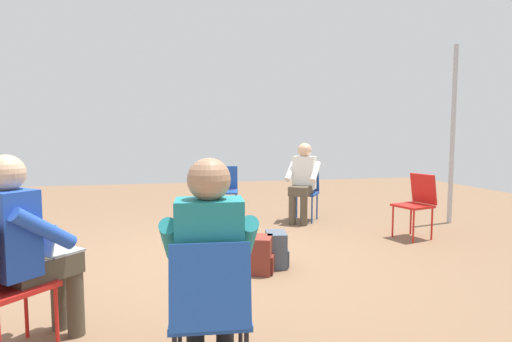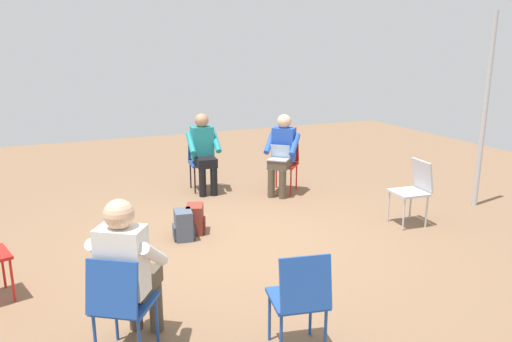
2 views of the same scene
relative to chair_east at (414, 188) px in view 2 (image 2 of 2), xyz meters
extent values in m
plane|color=brown|center=(-2.32, 0.34, -0.50)|extent=(14.75, 14.75, 0.00)
cube|color=#B7B7BC|center=(-0.07, 0.01, -0.06)|extent=(0.43, 0.43, 0.03)
cylinder|color=#B7B7BC|center=(-0.26, -0.15, -0.29)|extent=(0.02, 0.02, 0.42)
cylinder|color=#B7B7BC|center=(-0.23, 0.19, -0.29)|extent=(0.02, 0.02, 0.42)
cylinder|color=#B7B7BC|center=(0.08, -0.18, -0.29)|extent=(0.02, 0.02, 0.42)
cylinder|color=#B7B7BC|center=(0.11, 0.16, -0.29)|extent=(0.02, 0.02, 0.42)
cube|color=#B7B7BC|center=(0.12, -0.01, 0.15)|extent=(0.13, 0.39, 0.40)
cube|color=red|center=(-0.87, 1.99, -0.06)|extent=(0.57, 0.57, 0.03)
cylinder|color=red|center=(-0.86, 1.75, -0.29)|extent=(0.02, 0.02, 0.42)
cylinder|color=red|center=(-1.11, 1.99, -0.29)|extent=(0.02, 0.02, 0.42)
cylinder|color=red|center=(-0.63, 2.00, -0.29)|extent=(0.02, 0.02, 0.42)
cylinder|color=red|center=(-0.88, 2.23, -0.29)|extent=(0.02, 0.02, 0.42)
cube|color=red|center=(-0.74, 2.13, 0.15)|extent=(0.34, 0.33, 0.40)
cube|color=#1E4799|center=(-2.69, -1.85, -0.06)|extent=(0.47, 0.47, 0.03)
cylinder|color=#1E4799|center=(-2.83, -1.65, -0.29)|extent=(0.02, 0.02, 0.42)
cylinder|color=#1E4799|center=(-2.49, -1.71, -0.29)|extent=(0.02, 0.02, 0.42)
cylinder|color=#1E4799|center=(-2.89, -1.98, -0.29)|extent=(0.02, 0.02, 0.42)
cylinder|color=#1E4799|center=(-2.56, -2.05, -0.29)|extent=(0.02, 0.02, 0.42)
cube|color=#1E4799|center=(-2.73, -2.03, 0.15)|extent=(0.39, 0.16, 0.40)
cube|color=#1E4799|center=(-3.89, -1.40, -0.06)|extent=(0.55, 0.55, 0.03)
cylinder|color=#1E4799|center=(-3.94, -1.16, -0.29)|extent=(0.02, 0.02, 0.42)
cylinder|color=#1E4799|center=(-3.66, -1.35, -0.29)|extent=(0.02, 0.02, 0.42)
cylinder|color=#1E4799|center=(-4.13, -1.44, -0.29)|extent=(0.02, 0.02, 0.42)
cube|color=#1E4799|center=(-4.00, -1.55, 0.15)|extent=(0.37, 0.29, 0.40)
cylinder|color=red|center=(-4.80, 0.18, -0.29)|extent=(0.02, 0.02, 0.42)
cylinder|color=red|center=(-4.71, -0.15, -0.29)|extent=(0.02, 0.02, 0.42)
cube|color=#1E4799|center=(-2.01, 2.60, -0.06)|extent=(0.43, 0.43, 0.03)
cylinder|color=black|center=(-1.86, 2.41, -0.29)|extent=(0.02, 0.02, 0.42)
cylinder|color=black|center=(-2.20, 2.44, -0.29)|extent=(0.02, 0.02, 0.42)
cylinder|color=black|center=(-1.83, 2.75, -0.29)|extent=(0.02, 0.02, 0.42)
cylinder|color=black|center=(-2.17, 2.78, -0.29)|extent=(0.02, 0.02, 0.42)
cube|color=#1E4799|center=(-2.00, 2.79, 0.15)|extent=(0.39, 0.13, 0.40)
cylinder|color=#4C4233|center=(-1.05, 1.67, -0.27)|extent=(0.11, 0.11, 0.45)
cylinder|color=#4C4233|center=(-1.18, 1.79, -0.27)|extent=(0.11, 0.11, 0.45)
cube|color=#4C4233|center=(-1.00, 1.86, 0.01)|extent=(0.51, 0.51, 0.14)
cube|color=blue|center=(-0.87, 1.99, 0.27)|extent=(0.40, 0.39, 0.52)
sphere|color=#DBAD89|center=(-0.87, 1.99, 0.63)|extent=(0.22, 0.22, 0.22)
cylinder|color=blue|center=(-0.79, 1.79, 0.30)|extent=(0.33, 0.35, 0.31)
cylinder|color=blue|center=(-1.09, 2.06, 0.30)|extent=(0.33, 0.35, 0.31)
cube|color=#9EA0A5|center=(-1.08, 1.77, 0.09)|extent=(0.37, 0.37, 0.02)
cube|color=#B2D1F2|center=(-1.00, 1.86, 0.20)|extent=(0.25, 0.24, 0.20)
cylinder|color=black|center=(-1.96, 2.24, -0.27)|extent=(0.11, 0.11, 0.45)
cylinder|color=black|center=(-2.13, 2.25, -0.27)|extent=(0.11, 0.11, 0.45)
cube|color=black|center=(-2.03, 2.41, 0.01)|extent=(0.34, 0.44, 0.14)
cube|color=teal|center=(-2.01, 2.60, 0.27)|extent=(0.36, 0.25, 0.52)
sphere|color=#A87A5B|center=(-2.01, 2.60, 0.63)|extent=(0.22, 0.22, 0.22)
cylinder|color=teal|center=(-1.82, 2.48, 0.30)|extent=(0.12, 0.40, 0.31)
cylinder|color=teal|center=(-2.22, 2.52, 0.30)|extent=(0.12, 0.40, 0.31)
cylinder|color=#4C4233|center=(-3.77, -1.05, -0.27)|extent=(0.11, 0.11, 0.45)
cylinder|color=#4C4233|center=(-3.62, -1.15, -0.27)|extent=(0.11, 0.11, 0.45)
cube|color=#4C4233|center=(-3.79, -1.24, 0.01)|extent=(0.48, 0.52, 0.14)
cube|color=silver|center=(-3.89, -1.40, 0.27)|extent=(0.40, 0.37, 0.52)
sphere|color=#DBAD89|center=(-3.89, -1.40, 0.63)|extent=(0.22, 0.22, 0.22)
cylinder|color=silver|center=(-4.00, -1.20, 0.30)|extent=(0.29, 0.38, 0.31)
cylinder|color=silver|center=(-3.67, -1.42, 0.30)|extent=(0.29, 0.38, 0.31)
cube|color=maroon|center=(-2.69, 0.84, -0.32)|extent=(0.29, 0.33, 0.36)
cube|color=maroon|center=(-2.69, 0.84, -0.40)|extent=(0.30, 0.27, 0.16)
cube|color=#475160|center=(-2.87, 0.69, -0.32)|extent=(0.24, 0.31, 0.36)
cube|color=#39414D|center=(-2.87, 0.69, -0.40)|extent=(0.28, 0.23, 0.16)
cylinder|color=#B2B2B7|center=(1.38, 0.25, 0.87)|extent=(0.07, 0.07, 2.73)
camera|label=1|loc=(-1.83, 4.59, 0.85)|focal=28.00mm
camera|label=2|loc=(-4.34, -4.83, 1.80)|focal=35.00mm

